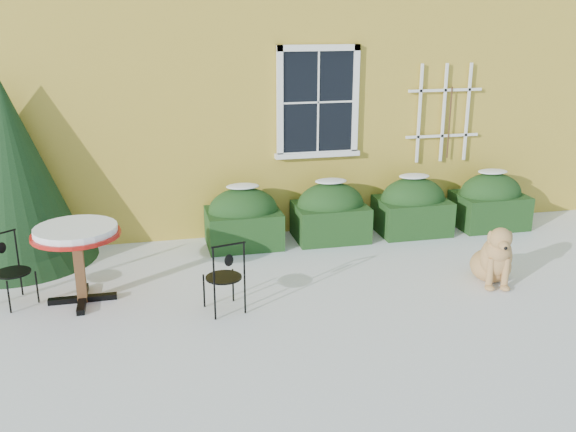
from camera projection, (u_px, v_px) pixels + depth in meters
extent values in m
plane|color=white|center=(309.00, 321.00, 7.00)|extent=(80.00, 80.00, 0.00)
cube|color=gold|center=(219.00, 25.00, 12.60)|extent=(12.00, 8.00, 6.00)
cube|color=black|center=(318.00, 102.00, 9.35)|extent=(1.05, 0.03, 1.45)
cube|color=white|center=(319.00, 48.00, 9.11)|extent=(1.23, 0.06, 0.09)
cube|color=white|center=(317.00, 154.00, 9.57)|extent=(1.23, 0.06, 0.09)
cube|color=white|center=(280.00, 103.00, 9.22)|extent=(0.09, 0.06, 1.63)
cube|color=white|center=(355.00, 101.00, 9.46)|extent=(0.09, 0.06, 1.63)
cube|color=white|center=(318.00, 102.00, 9.33)|extent=(0.02, 0.02, 1.45)
cube|color=white|center=(318.00, 102.00, 9.33)|extent=(1.05, 0.02, 0.02)
cube|color=white|center=(317.00, 154.00, 9.57)|extent=(1.29, 0.14, 0.07)
cube|color=white|center=(419.00, 114.00, 9.74)|extent=(0.04, 0.03, 1.50)
cube|color=white|center=(444.00, 113.00, 9.83)|extent=(0.04, 0.03, 1.50)
cube|color=white|center=(467.00, 112.00, 9.91)|extent=(0.04, 0.03, 1.50)
cube|color=white|center=(442.00, 136.00, 9.93)|extent=(1.20, 0.03, 0.04)
cube|color=white|center=(445.00, 90.00, 9.72)|extent=(1.20, 0.03, 0.04)
cylinder|color=#472D19|center=(449.00, 123.00, 9.87)|extent=(0.02, 0.02, 1.10)
cube|color=#153213|center=(244.00, 228.00, 9.23)|extent=(1.05, 0.80, 0.52)
ellipsoid|color=#153213|center=(243.00, 211.00, 9.15)|extent=(1.00, 0.72, 0.67)
ellipsoid|color=white|center=(243.00, 186.00, 9.04)|extent=(0.47, 0.32, 0.06)
cube|color=#153213|center=(330.00, 222.00, 9.51)|extent=(1.05, 0.80, 0.52)
ellipsoid|color=#153213|center=(330.00, 205.00, 9.43)|extent=(1.00, 0.72, 0.67)
ellipsoid|color=white|center=(331.00, 181.00, 9.32)|extent=(0.47, 0.32, 0.06)
cube|color=#153213|center=(412.00, 216.00, 9.78)|extent=(1.05, 0.80, 0.52)
ellipsoid|color=#153213|center=(413.00, 199.00, 9.71)|extent=(1.00, 0.72, 0.67)
ellipsoid|color=white|center=(414.00, 176.00, 9.60)|extent=(0.47, 0.32, 0.06)
cube|color=#153213|center=(489.00, 210.00, 10.06)|extent=(1.05, 0.80, 0.52)
ellipsoid|color=#153213|center=(490.00, 194.00, 9.98)|extent=(1.00, 0.72, 0.67)
ellipsoid|color=white|center=(493.00, 172.00, 9.88)|extent=(0.47, 0.32, 0.06)
cone|color=black|center=(16.00, 217.00, 8.60)|extent=(2.06, 2.06, 1.20)
cone|color=black|center=(9.00, 170.00, 8.40)|extent=(1.85, 1.85, 2.50)
cube|color=black|center=(83.00, 299.00, 7.48)|extent=(0.77, 0.09, 0.07)
cube|color=black|center=(83.00, 299.00, 7.48)|extent=(0.09, 0.77, 0.07)
cube|color=brown|center=(80.00, 269.00, 7.36)|extent=(0.11, 0.11, 0.83)
cylinder|color=#A5130E|center=(76.00, 235.00, 7.24)|extent=(0.99, 0.99, 0.04)
cylinder|color=white|center=(76.00, 230.00, 7.22)|extent=(0.92, 0.92, 0.08)
cylinder|color=black|center=(233.00, 285.00, 7.44)|extent=(0.02, 0.02, 0.40)
cylinder|color=black|center=(204.00, 291.00, 7.29)|extent=(0.02, 0.02, 0.40)
cylinder|color=black|center=(245.00, 297.00, 7.14)|extent=(0.02, 0.02, 0.40)
cylinder|color=black|center=(215.00, 303.00, 6.99)|extent=(0.02, 0.02, 0.40)
cylinder|color=black|center=(224.00, 277.00, 7.15)|extent=(0.41, 0.41, 0.02)
cylinder|color=black|center=(244.00, 261.00, 7.01)|extent=(0.02, 0.02, 0.44)
cylinder|color=black|center=(214.00, 267.00, 6.86)|extent=(0.02, 0.02, 0.44)
cylinder|color=black|center=(228.00, 245.00, 6.87)|extent=(0.38, 0.11, 0.02)
ellipsoid|color=black|center=(229.00, 260.00, 6.92)|extent=(0.11, 0.05, 0.14)
cylinder|color=black|center=(9.00, 297.00, 7.14)|extent=(0.02, 0.02, 0.39)
cylinder|color=black|center=(37.00, 287.00, 7.40)|extent=(0.02, 0.02, 0.39)
cylinder|color=black|center=(21.00, 280.00, 7.61)|extent=(0.02, 0.02, 0.39)
cylinder|color=black|center=(13.00, 272.00, 7.32)|extent=(0.40, 0.40, 0.02)
cylinder|color=black|center=(16.00, 247.00, 7.48)|extent=(0.02, 0.02, 0.43)
cylinder|color=black|center=(0.00, 234.00, 7.29)|extent=(0.31, 0.26, 0.02)
ellipsoid|color=black|center=(2.00, 248.00, 7.34)|extent=(0.10, 0.09, 0.13)
ellipsoid|color=tan|center=(490.00, 265.00, 8.06)|extent=(0.63, 0.66, 0.41)
ellipsoid|color=tan|center=(496.00, 257.00, 7.83)|extent=(0.46, 0.43, 0.51)
sphere|color=tan|center=(498.00, 250.00, 7.75)|extent=(0.31, 0.31, 0.31)
cylinder|color=tan|center=(490.00, 274.00, 7.76)|extent=(0.08, 0.08, 0.41)
cylinder|color=tan|center=(505.00, 274.00, 7.76)|extent=(0.08, 0.08, 0.41)
ellipsoid|color=tan|center=(490.00, 288.00, 7.77)|extent=(0.11, 0.14, 0.07)
ellipsoid|color=tan|center=(505.00, 288.00, 7.76)|extent=(0.11, 0.14, 0.07)
cylinder|color=tan|center=(499.00, 246.00, 7.72)|extent=(0.24, 0.27, 0.22)
sphere|color=tan|center=(501.00, 239.00, 7.64)|extent=(0.27, 0.27, 0.27)
ellipsoid|color=tan|center=(503.00, 245.00, 7.54)|extent=(0.17, 0.23, 0.12)
sphere|color=black|center=(506.00, 248.00, 7.45)|extent=(0.05, 0.05, 0.05)
ellipsoid|color=tan|center=(490.00, 238.00, 7.68)|extent=(0.09, 0.10, 0.17)
ellipsoid|color=tan|center=(510.00, 238.00, 7.67)|extent=(0.09, 0.10, 0.17)
cylinder|color=tan|center=(498.00, 269.00, 8.29)|extent=(0.16, 0.33, 0.07)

